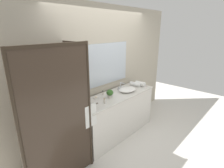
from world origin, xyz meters
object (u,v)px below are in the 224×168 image
Objects in this scene: potted_plant at (110,93)px; amenity_bottle_conditioner at (103,93)px; sink_basin at (127,89)px; rolled_towel_near_edge at (140,84)px; soap_dish at (96,98)px; amenity_bottle_lotion at (104,101)px; faucet at (121,87)px; rolled_towel_middle at (135,84)px.

amenity_bottle_conditioner is (0.02, 0.21, -0.05)m from potted_plant.
rolled_towel_near_edge is (0.47, -0.01, 0.02)m from sink_basin.
soap_dish is at bearing 138.56° from potted_plant.
amenity_bottle_lotion is at bearing -172.84° from sink_basin.
sink_basin is at bearing -14.84° from soap_dish.
rolled_towel_near_edge reaches higher than amenity_bottle_conditioner.
soap_dish is 1.00× the size of amenity_bottle_lotion.
potted_plant is 1.57× the size of soap_dish.
rolled_towel_near_edge reaches higher than soap_dish.
sink_basin is 1.85× the size of rolled_towel_near_edge.
potted_plant is at bearing 178.40° from rolled_towel_near_edge.
rolled_towel_middle is at bearing -19.39° from faucet.
sink_basin is 4.16× the size of amenity_bottle_lotion.
rolled_towel_middle is at bearing 148.35° from rolled_towel_near_edge.
amenity_bottle_conditioner is at bearing 9.56° from soap_dish.
sink_basin is at bearing -24.56° from amenity_bottle_conditioner.
potted_plant reaches higher than faucet.
potted_plant is 0.22m from amenity_bottle_conditioner.
rolled_towel_middle reaches higher than sink_basin.
faucet reaches higher than rolled_towel_middle.
sink_basin is at bearing -1.92° from potted_plant.
faucet is at bearing -5.07° from amenity_bottle_conditioner.
faucet is 0.75× the size of rolled_towel_near_edge.
amenity_bottle_conditioner is at bearing 166.17° from rolled_towel_near_edge.
rolled_towel_middle is (1.07, -0.13, 0.04)m from soap_dish.
faucet is at bearing 157.50° from rolled_towel_near_edge.
amenity_bottle_lotion is 0.43m from amenity_bottle_conditioner.
sink_basin is at bearing -170.80° from rolled_towel_middle.
amenity_bottle_conditioner is at bearing 174.93° from faucet.
faucet is 0.83m from amenity_bottle_lotion.
faucet reaches higher than amenity_bottle_lotion.
sink_basin is 2.67× the size of potted_plant.
rolled_towel_middle is (1.14, 0.16, 0.00)m from amenity_bottle_lotion.
faucet is 0.50m from amenity_bottle_conditioner.
soap_dish is 1.20m from rolled_towel_near_edge.
faucet is (0.00, 0.18, 0.01)m from sink_basin.
rolled_towel_near_edge is at bearing -13.83° from amenity_bottle_conditioner.
amenity_bottle_conditioner is (0.22, 0.04, 0.02)m from soap_dish.
rolled_towel_near_edge reaches higher than rolled_towel_middle.
faucet is 2.16× the size of amenity_bottle_conditioner.
rolled_towel_near_edge is at bearing -1.23° from sink_basin.
sink_basin is at bearing 7.16° from amenity_bottle_lotion.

